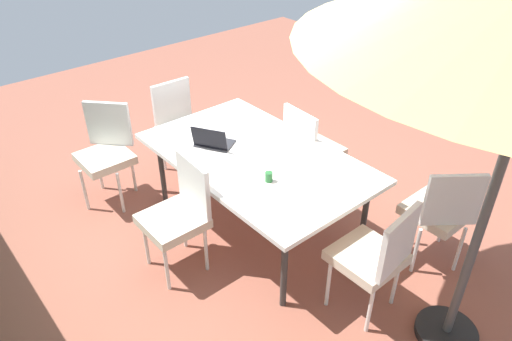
# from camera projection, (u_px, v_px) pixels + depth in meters

# --- Properties ---
(ground_plane) EXTENTS (10.00, 10.00, 0.02)m
(ground_plane) POSITION_uv_depth(u_px,v_px,m) (256.00, 226.00, 4.53)
(ground_plane) COLOR #935442
(dining_table) EXTENTS (2.02, 1.22, 0.77)m
(dining_table) POSITION_uv_depth(u_px,v_px,m) (256.00, 160.00, 4.13)
(dining_table) COLOR white
(dining_table) RESTS_ON ground_plane
(chair_south) EXTENTS (0.46, 0.47, 0.98)m
(chair_south) POSITION_uv_depth(u_px,v_px,m) (310.00, 147.00, 4.65)
(chair_south) COLOR beige
(chair_south) RESTS_ON ground_plane
(chair_northeast) EXTENTS (0.59, 0.59, 0.98)m
(chair_northeast) POSITION_uv_depth(u_px,v_px,m) (106.00, 149.00, 4.62)
(chair_northeast) COLOR beige
(chair_northeast) RESTS_ON ground_plane
(chair_north) EXTENTS (0.46, 0.47, 0.98)m
(chair_north) POSITION_uv_depth(u_px,v_px,m) (179.00, 212.00, 3.80)
(chair_north) COLOR beige
(chair_north) RESTS_ON ground_plane
(chair_west) EXTENTS (0.48, 0.47, 0.98)m
(chair_west) POSITION_uv_depth(u_px,v_px,m) (375.00, 255.00, 3.40)
(chair_west) COLOR beige
(chair_west) RESTS_ON ground_plane
(chair_southwest) EXTENTS (0.58, 0.58, 0.98)m
(chair_southwest) POSITION_uv_depth(u_px,v_px,m) (441.00, 209.00, 3.83)
(chair_southwest) COLOR beige
(chair_southwest) RESTS_ON ground_plane
(chair_east) EXTENTS (0.46, 0.46, 0.98)m
(chair_east) POSITION_uv_depth(u_px,v_px,m) (181.00, 124.00, 5.05)
(chair_east) COLOR beige
(chair_east) RESTS_ON ground_plane
(laptop) EXTENTS (0.40, 0.37, 0.21)m
(laptop) POSITION_uv_depth(u_px,v_px,m) (213.00, 142.00, 4.21)
(laptop) COLOR #2D2D33
(laptop) RESTS_ON dining_table
(cup) EXTENTS (0.06, 0.06, 0.08)m
(cup) POSITION_uv_depth(u_px,v_px,m) (269.00, 177.00, 3.76)
(cup) COLOR #286B33
(cup) RESTS_ON dining_table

